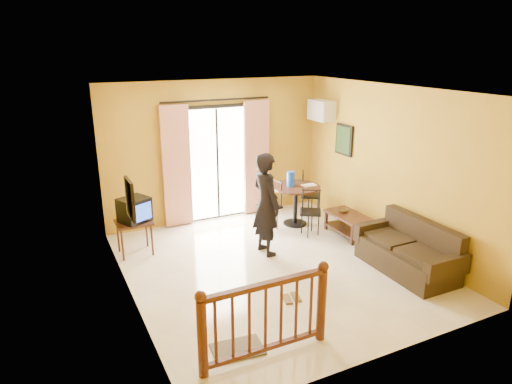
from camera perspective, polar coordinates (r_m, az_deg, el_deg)
name	(u,v)px	position (r m, az deg, el deg)	size (l,w,h in m)	color
ground	(275,267)	(7.47, 2.35, -9.33)	(5.00, 5.00, 0.00)	beige
room_shell	(276,165)	(6.86, 2.53, 3.43)	(5.00, 5.00, 5.00)	white
balcony_door	(217,162)	(9.13, -4.84, 3.70)	(2.25, 0.14, 2.46)	black
tv_table	(134,226)	(7.98, -15.02, -4.08)	(0.59, 0.49, 0.59)	black
television	(134,210)	(7.88, -14.95, -2.15)	(0.58, 0.56, 0.41)	black
picture_left	(130,199)	(6.00, -15.45, -0.86)	(0.05, 0.42, 0.52)	black
dining_table	(296,194)	(8.97, 4.98, -0.25)	(0.95, 0.95, 0.79)	black
water_jug	(291,179)	(8.88, 4.36, 1.66)	(0.15, 0.15, 0.29)	blue
serving_tray	(309,185)	(8.96, 6.65, 0.84)	(0.28, 0.18, 0.02)	#F0DECD
dining_chairs	(296,226)	(9.10, 5.07, -4.22)	(1.58, 1.39, 0.95)	black
air_conditioner	(321,110)	(9.48, 8.14, 10.06)	(0.31, 0.60, 0.40)	white
botanical_print	(344,140)	(9.12, 10.94, 6.41)	(0.05, 0.50, 0.60)	black
coffee_table	(348,221)	(8.71, 11.43, -3.61)	(0.51, 0.92, 0.41)	black
bowl	(344,210)	(8.77, 10.89, -2.28)	(0.19, 0.19, 0.06)	brown
sofa	(409,252)	(7.63, 18.62, -7.17)	(0.80, 1.70, 0.81)	black
standing_person	(266,204)	(7.62, 1.26, -1.53)	(0.64, 0.42, 1.76)	black
stair_balustrade	(266,313)	(5.26, 1.20, -14.91)	(1.63, 0.13, 1.04)	#471E0F
doormat	(238,349)	(5.67, -2.32, -19.01)	(0.60, 0.40, 0.02)	#635D4F
sandals	(292,298)	(6.62, 4.46, -13.07)	(0.30, 0.27, 0.03)	brown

